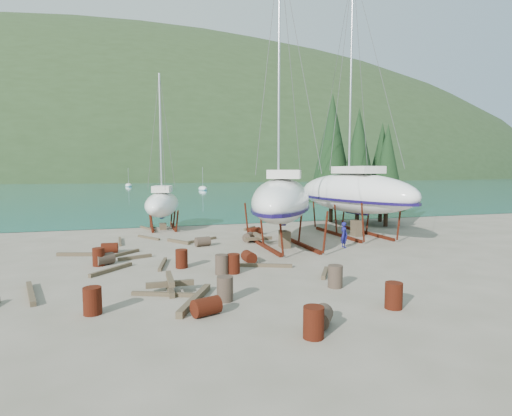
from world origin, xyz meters
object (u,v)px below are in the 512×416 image
object	(u,v)px
large_sailboat_near	(282,199)
worker	(344,235)
small_sailboat_shore	(162,204)
large_sailboat_far	(353,192)

from	to	relation	value
large_sailboat_near	worker	world-z (taller)	large_sailboat_near
small_sailboat_shore	worker	bearing A→B (deg)	-37.09
small_sailboat_shore	large_sailboat_far	bearing A→B (deg)	-17.20
large_sailboat_far	small_sailboat_shore	xyz separation A→B (m)	(-12.94, 7.13, -1.06)
large_sailboat_far	small_sailboat_shore	distance (m)	14.81
large_sailboat_far	large_sailboat_near	bearing A→B (deg)	-167.03
large_sailboat_near	worker	size ratio (longest dim) A/B	11.51
large_sailboat_near	worker	xyz separation A→B (m)	(3.42, -1.60, -2.10)
small_sailboat_shore	worker	distance (m)	15.13
large_sailboat_far	worker	world-z (taller)	large_sailboat_far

